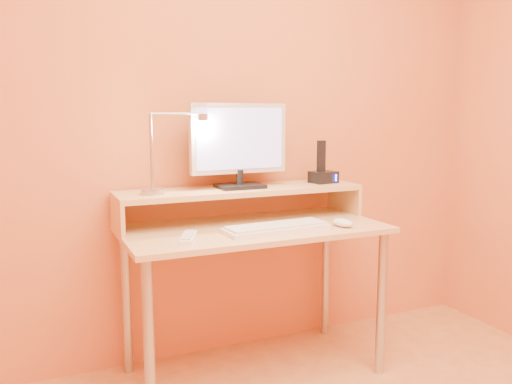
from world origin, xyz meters
name	(u,v)px	position (x,y,z in m)	size (l,w,h in m)	color
wall_back	(228,111)	(0.00, 1.50, 1.25)	(3.00, 0.04, 2.50)	#D27546
desk_leg_fl	(149,345)	(-0.55, 0.93, 0.35)	(0.04, 0.04, 0.69)	#AEADB0
desk_leg_fr	(381,304)	(0.55, 0.93, 0.35)	(0.04, 0.04, 0.69)	#AEADB0
desk_leg_bl	(126,303)	(-0.55, 1.43, 0.35)	(0.04, 0.04, 0.69)	#AEADB0
desk_leg_br	(326,274)	(0.55, 1.43, 0.35)	(0.04, 0.04, 0.69)	#AEADB0
desk_lower	(254,229)	(0.00, 1.18, 0.71)	(1.20, 0.60, 0.03)	#DEB07B
shelf_riser_left	(117,216)	(-0.59, 1.33, 0.79)	(0.02, 0.30, 0.14)	#DEB07B
shelf_riser_right	(344,199)	(0.59, 1.33, 0.79)	(0.02, 0.30, 0.14)	#DEB07B
desk_shelf	(241,190)	(0.00, 1.33, 0.87)	(1.20, 0.30, 0.03)	#DEB07B
monitor_foot	(240,186)	(-0.01, 1.33, 0.89)	(0.22, 0.16, 0.02)	black
monitor_neck	(240,177)	(-0.01, 1.33, 0.93)	(0.04, 0.04, 0.07)	black
monitor_panel	(239,138)	(-0.01, 1.34, 1.12)	(0.49, 0.04, 0.33)	silver
monitor_back	(237,138)	(-0.01, 1.36, 1.12)	(0.44, 0.01, 0.28)	black
monitor_screen	(240,139)	(-0.01, 1.32, 1.12)	(0.44, 0.00, 0.29)	#A5ACFF
lamp_base	(153,191)	(-0.44, 1.30, 0.89)	(0.10, 0.10, 0.03)	#AEADB0
lamp_post	(151,152)	(-0.44, 1.30, 1.07)	(0.01, 0.01, 0.33)	#AEADB0
lamp_arm	(177,114)	(-0.32, 1.30, 1.24)	(0.01, 0.01, 0.24)	#AEADB0
lamp_head	(203,117)	(-0.20, 1.30, 1.22)	(0.04, 0.04, 0.03)	#AEADB0
lamp_bulb	(203,121)	(-0.20, 1.30, 1.20)	(0.03, 0.03, 0.00)	#FFEAC6
phone_dock	(323,177)	(0.46, 1.33, 0.91)	(0.13, 0.10, 0.06)	black
phone_handset	(321,156)	(0.45, 1.33, 1.02)	(0.04, 0.03, 0.16)	black
phone_led	(336,178)	(0.51, 1.28, 0.91)	(0.01, 0.00, 0.04)	blue
keyboard	(277,229)	(0.05, 1.04, 0.73)	(0.48, 0.15, 0.02)	white
mouse	(343,223)	(0.37, 1.00, 0.74)	(0.06, 0.11, 0.04)	white
remote_control	(188,238)	(-0.35, 1.05, 0.73)	(0.05, 0.19, 0.02)	white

